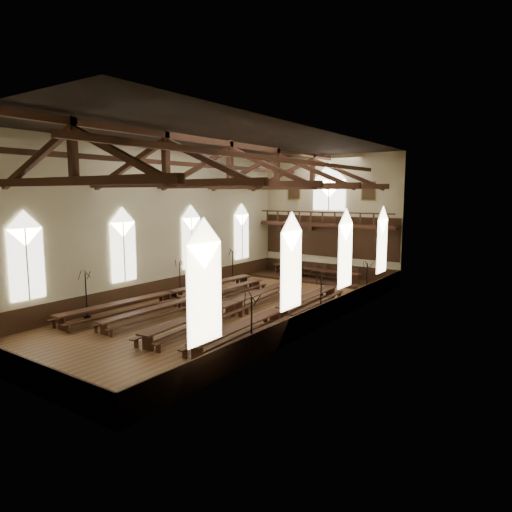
# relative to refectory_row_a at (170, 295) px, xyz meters

# --- Properties ---
(ground) EXTENTS (26.00, 26.00, 0.00)m
(ground) POSITION_rel_refectory_row_a_xyz_m (4.06, 0.99, -0.60)
(ground) COLOR brown
(ground) RESTS_ON ground
(room_walls) EXTENTS (26.00, 26.00, 26.00)m
(room_walls) POSITION_rel_refectory_row_a_xyz_m (4.06, 0.99, 5.86)
(room_walls) COLOR #C3BB94
(room_walls) RESTS_ON ground
(wainscot_band) EXTENTS (12.00, 26.00, 1.20)m
(wainscot_band) POSITION_rel_refectory_row_a_xyz_m (4.06, 0.99, 0.00)
(wainscot_band) COLOR black
(wainscot_band) RESTS_ON ground
(side_windows) EXTENTS (11.85, 19.80, 4.50)m
(side_windows) POSITION_rel_refectory_row_a_xyz_m (4.06, 0.99, 3.14)
(side_windows) COLOR white
(side_windows) RESTS_ON room_walls
(end_window) EXTENTS (2.80, 0.12, 3.80)m
(end_window) POSITION_rel_refectory_row_a_xyz_m (4.06, 13.89, 6.62)
(end_window) COLOR silver
(end_window) RESTS_ON room_walls
(minstrels_gallery) EXTENTS (11.80, 1.24, 3.70)m
(minstrels_gallery) POSITION_rel_refectory_row_a_xyz_m (4.06, 13.65, 3.31)
(minstrels_gallery) COLOR #3D1F13
(minstrels_gallery) RESTS_ON room_walls
(portraits) EXTENTS (7.75, 0.09, 1.45)m
(portraits) POSITION_rel_refectory_row_a_xyz_m (4.06, 13.89, 6.50)
(portraits) COLOR brown
(portraits) RESTS_ON room_walls
(roof_trusses) EXTENTS (11.70, 25.70, 2.80)m
(roof_trusses) POSITION_rel_refectory_row_a_xyz_m (4.06, 0.99, 7.62)
(roof_trusses) COLOR #3D1F13
(roof_trusses) RESTS_ON room_walls
(refectory_row_a) EXTENTS (2.17, 15.15, 0.82)m
(refectory_row_a) POSITION_rel_refectory_row_a_xyz_m (0.00, 0.00, 0.00)
(refectory_row_a) COLOR #3D1F13
(refectory_row_a) RESTS_ON ground
(refectory_row_b) EXTENTS (1.44, 13.87, 0.69)m
(refectory_row_b) POSITION_rel_refectory_row_a_xyz_m (1.85, 0.24, -0.09)
(refectory_row_b) COLOR #3D1F13
(refectory_row_b) RESTS_ON ground
(refectory_row_c) EXTENTS (2.20, 14.87, 0.79)m
(refectory_row_c) POSITION_rel_refectory_row_a_xyz_m (4.75, 0.36, -0.02)
(refectory_row_c) COLOR #3D1F13
(refectory_row_c) RESTS_ON ground
(refectory_row_d) EXTENTS (1.90, 14.65, 0.77)m
(refectory_row_d) POSITION_rel_refectory_row_a_xyz_m (7.75, 0.51, -0.04)
(refectory_row_d) COLOR #3D1F13
(refectory_row_d) RESTS_ON ground
(dais) EXTENTS (11.40, 2.98, 0.20)m
(dais) POSITION_rel_refectory_row_a_xyz_m (3.63, 12.39, -0.50)
(dais) COLOR black
(dais) RESTS_ON ground
(high_table) EXTENTS (8.07, 1.94, 0.75)m
(high_table) POSITION_rel_refectory_row_a_xyz_m (3.63, 12.39, 0.24)
(high_table) COLOR #3D1F13
(high_table) RESTS_ON dais
(high_chairs) EXTENTS (6.75, 0.45, 0.94)m
(high_chairs) POSITION_rel_refectory_row_a_xyz_m (3.63, 13.17, 0.11)
(high_chairs) COLOR #3D1F13
(high_chairs) RESTS_ON dais
(candelabrum_left_near) EXTENTS (0.74, 0.83, 2.71)m
(candelabrum_left_near) POSITION_rel_refectory_row_a_xyz_m (-1.49, -4.98, 0.22)
(candelabrum_left_near) COLOR black
(candelabrum_left_near) RESTS_ON ground
(candelabrum_left_mid) EXTENTS (0.73, 0.69, 2.41)m
(candelabrum_left_mid) POSITION_rel_refectory_row_a_xyz_m (-1.49, 2.38, 0.13)
(candelabrum_left_mid) COLOR black
(candelabrum_left_mid) RESTS_ON ground
(candelabrum_left_far) EXTENTS (0.78, 0.75, 2.60)m
(candelabrum_left_far) POSITION_rel_refectory_row_a_xyz_m (-1.49, 8.29, 0.19)
(candelabrum_left_far) COLOR black
(candelabrum_left_far) RESTS_ON ground
(candelabrum_right_near) EXTENTS (0.75, 0.85, 2.77)m
(candelabrum_right_near) POSITION_rel_refectory_row_a_xyz_m (9.61, -4.66, 0.24)
(candelabrum_right_near) COLOR black
(candelabrum_right_near) RESTS_ON ground
(candelabrum_right_mid) EXTENTS (0.76, 0.76, 2.57)m
(candelabrum_right_mid) POSITION_rel_refectory_row_a_xyz_m (9.61, 1.77, 0.18)
(candelabrum_right_mid) COLOR black
(candelabrum_right_mid) RESTS_ON ground
(candelabrum_right_far) EXTENTS (0.68, 0.79, 2.55)m
(candelabrum_right_far) POSITION_rel_refectory_row_a_xyz_m (9.61, 8.34, 0.18)
(candelabrum_right_far) COLOR black
(candelabrum_right_far) RESTS_ON ground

